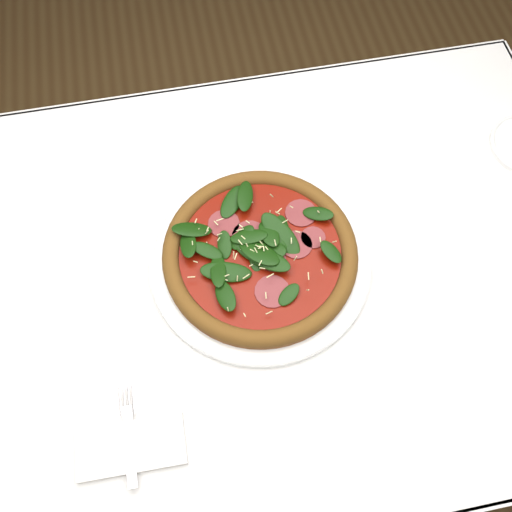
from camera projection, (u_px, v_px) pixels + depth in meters
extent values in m
plane|color=brown|center=(250.00, 386.00, 1.58)|extent=(6.00, 6.00, 0.00)
cube|color=silver|center=(245.00, 277.00, 0.93)|extent=(1.20, 0.80, 0.04)
cylinder|color=#48301C|center=(0.00, 254.00, 1.36)|extent=(0.06, 0.06, 0.71)
cylinder|color=#48301C|center=(431.00, 182.00, 1.46)|extent=(0.06, 0.06, 0.71)
cube|color=silver|center=(210.00, 123.00, 1.18)|extent=(1.20, 0.01, 0.22)
cylinder|color=white|center=(260.00, 258.00, 0.91)|extent=(0.36, 0.36, 0.01)
torus|color=white|center=(260.00, 257.00, 0.91)|extent=(0.36, 0.36, 0.01)
cylinder|color=brown|center=(260.00, 255.00, 0.90)|extent=(0.35, 0.35, 0.01)
torus|color=#B57529|center=(260.00, 253.00, 0.89)|extent=(0.36, 0.36, 0.03)
cylinder|color=#880D04|center=(260.00, 253.00, 0.89)|extent=(0.29, 0.29, 0.00)
cylinder|color=brown|center=(260.00, 252.00, 0.89)|extent=(0.26, 0.26, 0.00)
ellipsoid|color=#153C0A|center=(260.00, 249.00, 0.88)|extent=(0.28, 0.28, 0.02)
cylinder|color=beige|center=(260.00, 247.00, 0.88)|extent=(0.26, 0.26, 0.00)
cube|color=silver|center=(131.00, 447.00, 0.78)|extent=(0.15, 0.07, 0.01)
cube|color=silver|center=(130.00, 446.00, 0.78)|extent=(0.02, 0.11, 0.00)
cube|color=silver|center=(127.00, 400.00, 0.80)|extent=(0.02, 0.04, 0.00)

